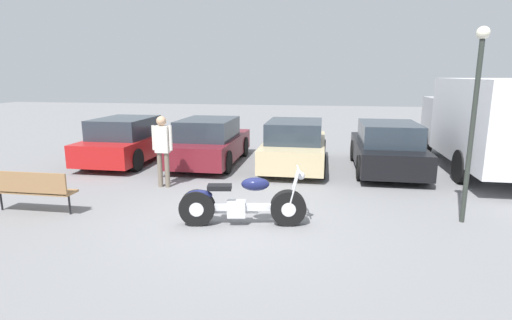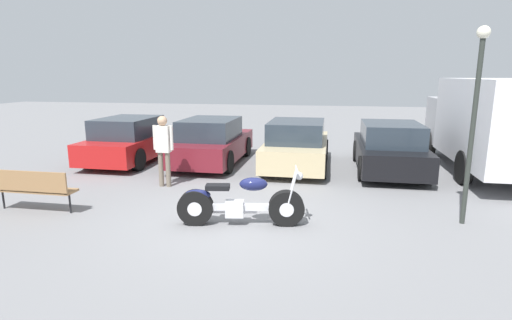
% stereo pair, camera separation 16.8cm
% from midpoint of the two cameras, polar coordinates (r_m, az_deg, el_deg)
% --- Properties ---
extents(ground_plane, '(60.00, 60.00, 0.00)m').
position_cam_midpoint_polar(ground_plane, '(7.73, -3.02, -8.88)').
color(ground_plane, slate).
extents(motorcycle, '(2.37, 0.77, 1.09)m').
position_cam_midpoint_polar(motorcycle, '(7.47, -2.81, -6.24)').
color(motorcycle, black).
rests_on(motorcycle, ground_plane).
extents(parked_car_red, '(1.85, 4.09, 1.44)m').
position_cam_midpoint_polar(parked_car_red, '(13.51, -18.13, 2.61)').
color(parked_car_red, red).
rests_on(parked_car_red, ground_plane).
extents(parked_car_maroon, '(1.85, 4.09, 1.44)m').
position_cam_midpoint_polar(parked_car_maroon, '(12.65, -6.98, 2.51)').
color(parked_car_maroon, maroon).
rests_on(parked_car_maroon, ground_plane).
extents(parked_car_champagne, '(1.85, 4.09, 1.44)m').
position_cam_midpoint_polar(parked_car_champagne, '(12.09, 5.17, 2.11)').
color(parked_car_champagne, '#C6B284').
rests_on(parked_car_champagne, ground_plane).
extents(parked_car_black, '(1.85, 4.09, 1.44)m').
position_cam_midpoint_polar(parked_car_black, '(12.15, 17.84, 1.63)').
color(parked_car_black, black).
rests_on(parked_car_black, ground_plane).
extents(delivery_truck, '(2.30, 6.19, 2.66)m').
position_cam_midpoint_polar(delivery_truck, '(12.97, 30.04, 4.75)').
color(delivery_truck, silver).
rests_on(delivery_truck, ground_plane).
extents(park_bench, '(1.76, 0.40, 0.89)m').
position_cam_midpoint_polar(park_bench, '(9.26, -30.03, -3.43)').
color(park_bench, '#997047').
rests_on(park_bench, ground_plane).
extents(lamp_post, '(0.23, 0.23, 3.59)m').
position_cam_midpoint_polar(lamp_post, '(8.22, 28.28, 6.92)').
color(lamp_post, '#2D332D').
rests_on(lamp_post, ground_plane).
extents(person_standing, '(0.52, 0.24, 1.78)m').
position_cam_midpoint_polar(person_standing, '(10.11, -13.70, 2.09)').
color(person_standing, '#726656').
rests_on(person_standing, ground_plane).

